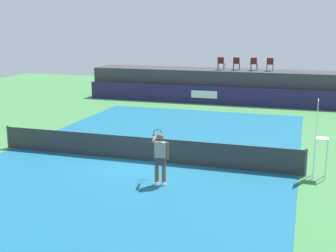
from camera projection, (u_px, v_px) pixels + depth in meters
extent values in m
plane|color=#3D7A42|center=(165.00, 142.00, 20.29)|extent=(48.00, 48.00, 0.00)
cube|color=#16597A|center=(142.00, 160.00, 17.50)|extent=(12.00, 22.00, 0.00)
cube|color=#231E4C|center=(212.00, 95.00, 29.93)|extent=(18.00, 0.20, 1.20)
cube|color=white|center=(204.00, 94.00, 29.96)|extent=(1.80, 0.02, 0.50)
cube|color=#38383D|center=(217.00, 85.00, 31.49)|extent=(18.00, 2.80, 2.20)
cylinder|color=#561919|center=(224.00, 66.00, 31.01)|extent=(0.04, 0.04, 0.44)
cylinder|color=#561919|center=(219.00, 66.00, 31.11)|extent=(0.04, 0.04, 0.44)
cylinder|color=#561919|center=(223.00, 67.00, 30.63)|extent=(0.04, 0.04, 0.44)
cylinder|color=#561919|center=(218.00, 67.00, 30.73)|extent=(0.04, 0.04, 0.44)
cube|color=#561919|center=(221.00, 63.00, 30.82)|extent=(0.46, 0.46, 0.03)
cube|color=#561919|center=(221.00, 60.00, 30.57)|extent=(0.44, 0.04, 0.42)
cylinder|color=#561919|center=(240.00, 67.00, 30.82)|extent=(0.04, 0.04, 0.44)
cylinder|color=#561919|center=(234.00, 67.00, 30.91)|extent=(0.04, 0.04, 0.44)
cylinder|color=#561919|center=(239.00, 67.00, 30.43)|extent=(0.04, 0.04, 0.44)
cylinder|color=#561919|center=(233.00, 67.00, 30.52)|extent=(0.04, 0.04, 0.44)
cube|color=#561919|center=(236.00, 64.00, 30.62)|extent=(0.47, 0.47, 0.03)
cube|color=#561919|center=(236.00, 61.00, 30.37)|extent=(0.44, 0.06, 0.42)
cylinder|color=#561919|center=(257.00, 67.00, 30.58)|extent=(0.04, 0.04, 0.44)
cylinder|color=#561919|center=(252.00, 67.00, 30.72)|extent=(0.04, 0.04, 0.44)
cylinder|color=#561919|center=(256.00, 68.00, 30.21)|extent=(0.04, 0.04, 0.44)
cylinder|color=#561919|center=(250.00, 67.00, 30.35)|extent=(0.04, 0.04, 0.44)
cube|color=#561919|center=(254.00, 64.00, 30.41)|extent=(0.46, 0.46, 0.03)
cube|color=#561919|center=(254.00, 61.00, 30.17)|extent=(0.44, 0.05, 0.42)
cylinder|color=#561919|center=(273.00, 67.00, 30.30)|extent=(0.04, 0.04, 0.44)
cylinder|color=#561919|center=(267.00, 67.00, 30.40)|extent=(0.04, 0.04, 0.44)
cylinder|color=#561919|center=(273.00, 68.00, 29.92)|extent=(0.04, 0.04, 0.44)
cylinder|color=#561919|center=(267.00, 68.00, 30.02)|extent=(0.04, 0.04, 0.44)
cube|color=#561919|center=(270.00, 64.00, 30.11)|extent=(0.46, 0.46, 0.03)
cube|color=#561919|center=(270.00, 61.00, 29.86)|extent=(0.44, 0.04, 0.42)
cylinder|color=white|center=(326.00, 160.00, 15.14)|extent=(0.04, 0.04, 1.40)
cylinder|color=white|center=(326.00, 157.00, 15.52)|extent=(0.04, 0.04, 1.40)
cylinder|color=white|center=(314.00, 159.00, 15.27)|extent=(0.04, 0.04, 1.40)
cylinder|color=white|center=(314.00, 156.00, 15.64)|extent=(0.04, 0.04, 1.40)
cube|color=white|center=(322.00, 138.00, 15.24)|extent=(0.45, 0.45, 0.03)
cube|color=white|center=(317.00, 119.00, 15.15)|extent=(0.04, 0.44, 1.33)
cube|color=#2D2D2D|center=(141.00, 149.00, 17.39)|extent=(12.40, 0.02, 0.95)
cylinder|color=#4C4C51|center=(8.00, 137.00, 19.20)|extent=(0.10, 0.10, 1.00)
cylinder|color=#4C4C51|center=(306.00, 163.00, 15.58)|extent=(0.10, 0.10, 1.00)
cube|color=white|center=(164.00, 183.00, 14.81)|extent=(0.16, 0.28, 0.10)
cylinder|color=brown|center=(164.00, 170.00, 14.71)|extent=(0.14, 0.14, 0.82)
cube|color=white|center=(157.00, 183.00, 14.84)|extent=(0.16, 0.28, 0.10)
cylinder|color=brown|center=(157.00, 170.00, 14.74)|extent=(0.14, 0.14, 0.82)
cube|color=#333338|center=(160.00, 161.00, 14.65)|extent=(0.37, 0.27, 0.24)
cube|color=gray|center=(160.00, 150.00, 14.57)|extent=(0.39, 0.26, 0.56)
sphere|color=brown|center=(160.00, 137.00, 14.47)|extent=(0.22, 0.22, 0.22)
cylinder|color=brown|center=(167.00, 151.00, 14.55)|extent=(0.09, 0.09, 0.60)
cylinder|color=brown|center=(154.00, 139.00, 14.80)|extent=(0.19, 0.61, 0.14)
cylinder|color=black|center=(156.00, 135.00, 15.20)|extent=(0.30, 0.08, 0.03)
torus|color=black|center=(158.00, 133.00, 15.48)|extent=(0.30, 0.08, 0.30)
sphere|color=#D8EA33|center=(243.00, 146.00, 19.42)|extent=(0.07, 0.07, 0.07)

